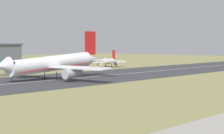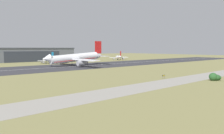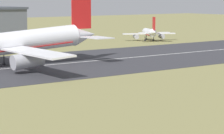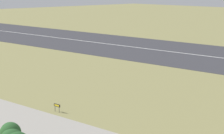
# 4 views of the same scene
# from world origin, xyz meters

# --- Properties ---
(ground_plane) EXTENTS (681.93, 681.93, 0.00)m
(ground_plane) POSITION_xyz_m (0.00, 58.13, 0.00)
(ground_plane) COLOR olive
(taxiway_road) EXTENTS (331.45, 12.09, 0.05)m
(taxiway_road) POSITION_xyz_m (0.00, 27.56, 0.03)
(taxiway_road) COLOR gray
(taxiway_road) RESTS_ON ground_plane
(runway_sign) EXTENTS (1.73, 0.13, 1.55)m
(runway_sign) POSITION_xyz_m (-9.01, 35.30, 1.18)
(runway_sign) COLOR #4C4C51
(runway_sign) RESTS_ON ground_plane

